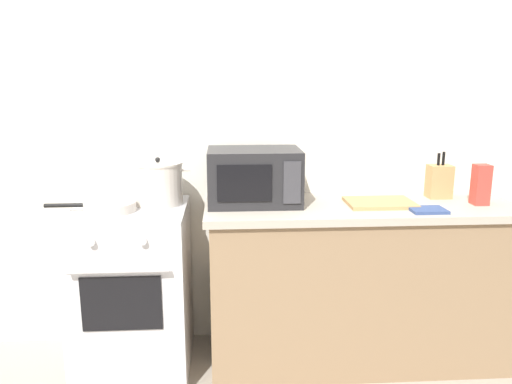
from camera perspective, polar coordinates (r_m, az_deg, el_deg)
back_wall at (r=2.96m, az=-0.96°, el=6.29°), size 4.40×0.10×2.50m
lower_cabinet_right at (r=2.93m, az=11.46°, el=-10.51°), size 1.64×0.56×0.88m
countertop_right at (r=2.78m, az=11.88°, el=-1.75°), size 1.70×0.60×0.04m
stove at (r=2.85m, az=-13.94°, el=-10.85°), size 0.60×0.64×0.92m
stock_pot at (r=2.75m, az=-11.14°, el=1.02°), size 0.35×0.27×0.26m
frying_pan at (r=2.67m, az=-16.58°, el=-1.61°), size 0.46×0.26×0.05m
microwave at (r=2.70m, az=-0.22°, el=1.81°), size 0.50×0.37×0.30m
cutting_board at (r=2.78m, az=14.05°, el=-1.21°), size 0.36×0.26×0.02m
knife_block at (r=3.03m, az=20.33°, el=1.18°), size 0.13×0.10×0.27m
pasta_box at (r=2.95m, az=24.45°, el=0.78°), size 0.08×0.08×0.22m
oven_mitt at (r=2.71m, az=19.15°, el=-1.96°), size 0.18×0.14×0.02m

